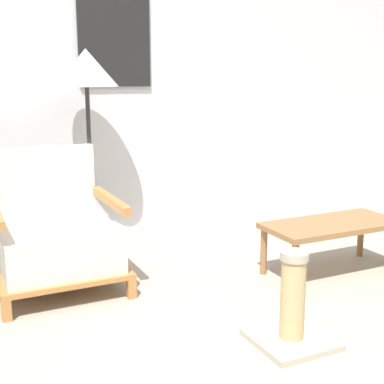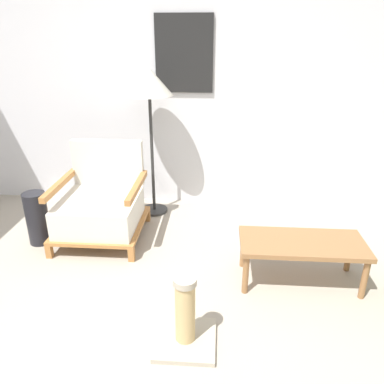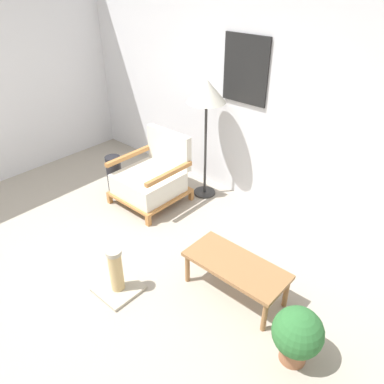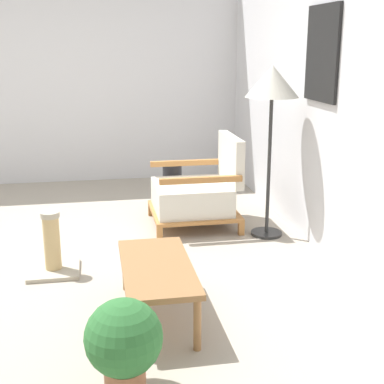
% 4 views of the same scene
% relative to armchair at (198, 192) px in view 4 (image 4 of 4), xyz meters
% --- Properties ---
extents(ground_plane, '(14.00, 14.00, 0.00)m').
position_rel_armchair_xyz_m(ground_plane, '(0.61, -1.49, -0.31)').
color(ground_plane, '#A89E8E').
extents(wall_back, '(8.00, 0.09, 2.70)m').
position_rel_armchair_xyz_m(wall_back, '(0.61, 0.87, 1.04)').
color(wall_back, silver).
rests_on(wall_back, ground_plane).
extents(wall_left, '(0.06, 8.00, 2.70)m').
position_rel_armchair_xyz_m(wall_left, '(-1.91, -0.99, 1.04)').
color(wall_left, silver).
rests_on(wall_left, ground_plane).
extents(armchair, '(0.75, 0.77, 0.82)m').
position_rel_armchair_xyz_m(armchair, '(0.00, 0.00, 0.00)').
color(armchair, '#B2753D').
rests_on(armchair, ground_plane).
extents(floor_lamp, '(0.44, 0.44, 1.46)m').
position_rel_armchair_xyz_m(floor_lamp, '(0.38, 0.55, 0.96)').
color(floor_lamp, '#2D2D2D').
rests_on(floor_lamp, ground_plane).
extents(coffee_table, '(0.90, 0.42, 0.34)m').
position_rel_armchair_xyz_m(coffee_table, '(1.67, -0.57, -0.01)').
color(coffee_table, olive).
rests_on(coffee_table, ground_plane).
extents(vase, '(0.19, 0.19, 0.48)m').
position_rel_armchair_xyz_m(vase, '(-0.53, -0.16, -0.07)').
color(vase, black).
rests_on(vase, ground_plane).
extents(potted_plant, '(0.37, 0.37, 0.48)m').
position_rel_armchair_xyz_m(potted_plant, '(2.38, -0.81, -0.03)').
color(potted_plant, '#935B3D').
rests_on(potted_plant, ground_plane).
extents(scratching_post, '(0.37, 0.37, 0.46)m').
position_rel_armchair_xyz_m(scratching_post, '(0.87, -1.24, -0.15)').
color(scratching_post, '#B2A893').
rests_on(scratching_post, ground_plane).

